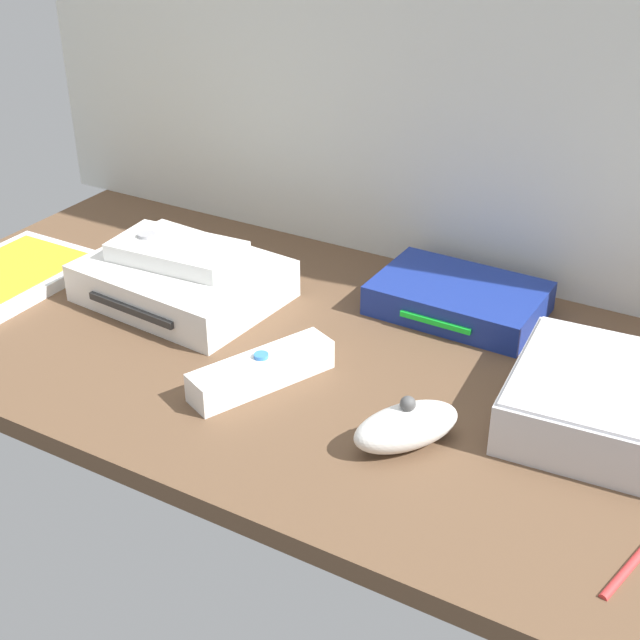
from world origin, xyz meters
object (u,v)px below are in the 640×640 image
(remote_nunchuk, at_px, (406,426))
(game_case, at_px, (9,276))
(game_console, at_px, (183,281))
(stylus_pen, at_px, (632,561))
(network_router, at_px, (458,298))
(remote_wand, at_px, (262,371))
(mini_computer, at_px, (610,403))
(remote_classic_pad, at_px, (177,251))

(remote_nunchuk, bearing_deg, game_case, -150.30)
(game_console, distance_m, stylus_pen, 0.56)
(network_router, bearing_deg, game_case, -157.18)
(remote_wand, bearing_deg, mini_computer, 41.11)
(game_console, xyz_separation_m, mini_computer, (0.48, -0.01, 0.00))
(remote_nunchuk, distance_m, remote_classic_pad, 0.37)
(mini_computer, height_order, game_case, mini_computer)
(game_console, height_order, remote_wand, game_console)
(game_case, relative_size, remote_nunchuk, 1.78)
(mini_computer, bearing_deg, remote_nunchuk, -141.70)
(network_router, relative_size, remote_wand, 1.21)
(network_router, height_order, remote_nunchuk, remote_nunchuk)
(remote_wand, height_order, stylus_pen, remote_wand)
(remote_wand, height_order, remote_classic_pad, remote_classic_pad)
(game_case, height_order, remote_nunchuk, remote_nunchuk)
(network_router, distance_m, remote_classic_pad, 0.32)
(game_case, bearing_deg, stylus_pen, -7.06)
(network_router, height_order, remote_classic_pad, remote_classic_pad)
(mini_computer, distance_m, network_router, 0.24)
(remote_wand, relative_size, remote_nunchuk, 1.40)
(remote_wand, distance_m, remote_nunchuk, 0.16)
(game_case, height_order, network_router, network_router)
(remote_wand, distance_m, stylus_pen, 0.37)
(game_console, relative_size, network_router, 1.22)
(remote_wand, xyz_separation_m, remote_classic_pad, (-0.18, 0.11, 0.04))
(mini_computer, relative_size, stylus_pen, 2.03)
(game_case, relative_size, remote_wand, 1.27)
(remote_nunchuk, distance_m, stylus_pen, 0.21)
(network_router, bearing_deg, remote_wand, -114.62)
(mini_computer, bearing_deg, network_router, 146.06)
(mini_computer, distance_m, remote_nunchuk, 0.18)
(remote_wand, relative_size, stylus_pen, 1.67)
(game_console, relative_size, remote_nunchuk, 2.07)
(network_router, xyz_separation_m, remote_classic_pad, (-0.29, -0.12, 0.04))
(game_case, bearing_deg, mini_computer, 5.64)
(game_console, xyz_separation_m, remote_wand, (0.17, -0.10, -0.01))
(game_case, distance_m, remote_classic_pad, 0.21)
(remote_classic_pad, xyz_separation_m, stylus_pen, (0.55, -0.17, -0.05))
(remote_wand, bearing_deg, network_router, 88.21)
(network_router, bearing_deg, remote_classic_pad, -156.93)
(network_router, bearing_deg, stylus_pen, -47.73)
(mini_computer, height_order, network_router, mini_computer)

